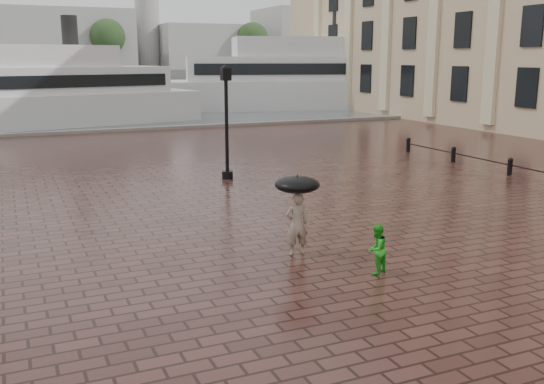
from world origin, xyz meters
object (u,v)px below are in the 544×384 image
Objects in this scene: street_lamps at (7,127)px; adult_pedestrian at (297,224)px; ferry_far at (305,80)px; ferry_near at (34,94)px; child_pedestrian at (376,249)px.

street_lamps reaches higher than adult_pedestrian.
ferry_far is at bearing -109.06° from adult_pedestrian.
ferry_near is (1.95, 21.93, -0.01)m from street_lamps.
street_lamps is at bearing -84.85° from child_pedestrian.
street_lamps reaches higher than child_pedestrian.
ferry_far is (24.40, 6.41, 0.41)m from ferry_near.
street_lamps is at bearing -52.47° from adult_pedestrian.
ferry_near reaches higher than child_pedestrian.
ferry_far is (20.01, 39.46, 1.95)m from adult_pedestrian.
ferry_near is at bearing 84.92° from street_lamps.
street_lamps is at bearing -118.69° from ferry_far.
adult_pedestrian is at bearing -94.45° from ferry_near.
adult_pedestrian is at bearing -86.20° from child_pedestrian.
ferry_near is at bearing -74.60° from adult_pedestrian.
ferry_far is at bearing 47.08° from street_lamps.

